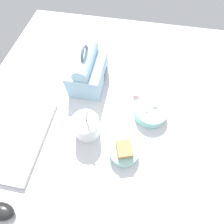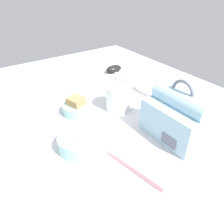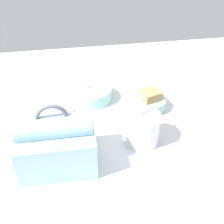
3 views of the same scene
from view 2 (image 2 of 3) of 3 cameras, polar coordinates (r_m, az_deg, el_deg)
desk_surface at (r=80.56cm, az=-1.66°, el=-1.11°), size 140.00×110.00×2.00cm
keyboard at (r=99.45cm, az=8.98°, el=6.82°), size 31.93×11.45×2.10cm
lunch_bag at (r=68.97cm, az=16.76°, el=-1.21°), size 19.01×13.55×19.07cm
soup_cup at (r=80.96cm, az=1.66°, el=3.88°), size 9.27×9.27×15.27cm
bento_bowl_sandwich at (r=80.18cm, az=-9.21°, el=1.14°), size 10.05×10.05×6.45cm
bento_bowl_snacks at (r=64.76cm, az=-8.39°, el=-7.63°), size 12.59×12.59×5.52cm
computer_mouse at (r=114.39cm, az=0.45°, el=11.19°), size 4.95×8.94×3.63cm
chopstick_case at (r=59.17cm, az=6.26°, el=-14.25°), size 18.40×5.70×1.60cm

